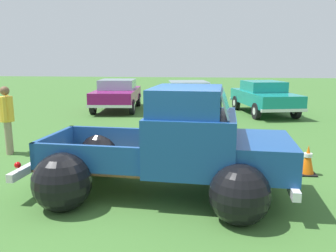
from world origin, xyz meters
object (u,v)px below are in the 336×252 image
(vintage_pickup_truck, at_px, (177,153))
(show_car_1, at_px, (188,96))
(lane_cone_1, at_px, (308,160))
(show_car_2, at_px, (264,96))
(show_car_0, at_px, (117,93))
(spectator_0, at_px, (7,116))

(vintage_pickup_truck, xyz_separation_m, show_car_1, (-0.33, 9.09, 0.03))
(show_car_1, xyz_separation_m, lane_cone_1, (2.95, -7.74, -0.47))
(show_car_2, height_order, lane_cone_1, show_car_2)
(lane_cone_1, bearing_deg, show_car_0, 126.48)
(show_car_1, height_order, spectator_0, spectator_0)
(show_car_0, bearing_deg, vintage_pickup_truck, 14.84)
(vintage_pickup_truck, bearing_deg, show_car_1, 95.23)
(show_car_1, bearing_deg, vintage_pickup_truck, -7.94)
(vintage_pickup_truck, relative_size, spectator_0, 2.74)
(spectator_0, bearing_deg, show_car_1, 37.35)
(spectator_0, xyz_separation_m, lane_cone_1, (7.12, -0.79, -0.67))
(spectator_0, bearing_deg, vintage_pickup_truck, -47.04)
(show_car_0, height_order, spectator_0, spectator_0)
(vintage_pickup_truck, bearing_deg, show_car_0, 113.83)
(vintage_pickup_truck, relative_size, show_car_0, 1.06)
(spectator_0, distance_m, lane_cone_1, 7.20)
(show_car_0, relative_size, show_car_1, 0.95)
(show_car_2, distance_m, lane_cone_1, 8.25)
(vintage_pickup_truck, xyz_separation_m, show_car_0, (-3.77, 9.98, 0.03))
(lane_cone_1, bearing_deg, show_car_1, 110.83)
(show_car_1, bearing_deg, show_car_0, -114.55)
(show_car_2, bearing_deg, vintage_pickup_truck, -30.27)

